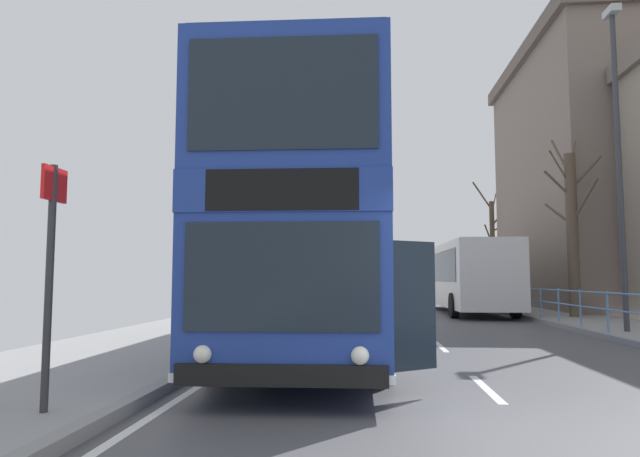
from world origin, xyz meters
TOP-DOWN VIEW (x-y plane):
  - ground at (-0.72, -0.00)m, footprint 15.80×140.00m
  - double_decker_bus_main at (-2.64, 6.03)m, footprint 3.31×10.79m
  - background_bus_far_lane at (2.80, 20.21)m, footprint 2.67×10.78m
  - pedestrian_railing_far_kerb at (4.45, 11.36)m, footprint 0.05×22.16m
  - bus_stop_sign_near at (-4.89, 0.20)m, footprint 0.08×0.44m
  - street_lamp_far_side at (5.06, 9.89)m, footprint 0.28×0.60m
  - bare_tree_far_00 at (6.18, 30.28)m, footprint 2.68×2.18m
  - bare_tree_far_01 at (5.86, 15.72)m, footprint 2.21×2.32m
  - background_building_00 at (13.78, 35.96)m, footprint 8.46×11.91m

SIDE VIEW (x-z plane):
  - ground at x=-0.72m, z-range -0.06..0.14m
  - pedestrian_railing_far_kerb at x=4.45m, z-range 0.32..1.37m
  - background_bus_far_lane at x=2.80m, z-range 0.15..3.12m
  - bus_stop_sign_near at x=-4.89m, z-range 0.44..2.99m
  - double_decker_bus_main at x=-2.64m, z-range 0.10..4.63m
  - bare_tree_far_01 at x=5.86m, z-range -0.10..6.69m
  - bare_tree_far_00 at x=6.18m, z-range -0.21..7.28m
  - background_building_00 at x=13.78m, z-range 0.03..8.31m
  - street_lamp_far_side at x=5.06m, z-range 0.76..9.43m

